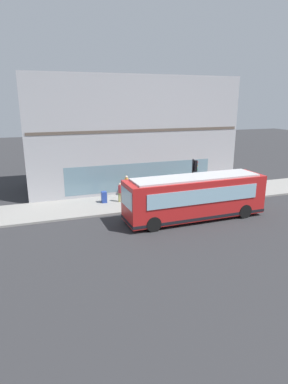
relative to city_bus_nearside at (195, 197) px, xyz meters
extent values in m
plane|color=#2D2D30|center=(-0.02, 1.52, -1.55)|extent=(120.00, 120.00, 0.00)
cube|color=gray|center=(4.87, 1.52, -1.48)|extent=(4.58, 40.00, 0.15)
cube|color=#A8A8AD|center=(10.88, 1.52, 3.53)|extent=(7.44, 19.00, 10.17)
cube|color=brown|center=(7.31, 1.52, 4.04)|extent=(0.36, 18.62, 0.24)
cube|color=slate|center=(7.21, 1.52, 0.05)|extent=(0.12, 13.30, 2.40)
cube|color=red|center=(0.00, -0.02, 0.05)|extent=(2.73, 10.06, 2.70)
cube|color=silver|center=(0.00, -0.02, 1.46)|extent=(2.33, 9.05, 0.12)
cube|color=#8CB2C6|center=(-0.12, 4.96, 0.50)|extent=(2.20, 0.13, 1.20)
cube|color=#8CB2C6|center=(1.27, 0.01, 0.45)|extent=(0.25, 8.20, 1.00)
cube|color=#8CB2C6|center=(-1.27, -0.04, 0.45)|extent=(0.25, 8.20, 1.00)
cube|color=black|center=(0.00, -0.02, -1.12)|extent=(2.77, 10.10, 0.20)
cylinder|color=black|center=(1.07, 3.61, -1.05)|extent=(0.32, 1.01, 1.00)
cylinder|color=black|center=(-1.23, 3.56, -1.05)|extent=(0.32, 1.01, 1.00)
cylinder|color=black|center=(1.23, -3.39, -1.05)|extent=(0.32, 1.01, 1.00)
cylinder|color=black|center=(-1.07, -3.44, -1.05)|extent=(0.32, 1.01, 1.00)
cylinder|color=black|center=(3.04, -1.38, 0.35)|extent=(0.14, 0.14, 3.52)
cube|color=black|center=(3.04, -1.57, 1.56)|extent=(0.32, 0.24, 0.90)
sphere|color=red|center=(3.04, -1.70, 1.84)|extent=(0.20, 0.20, 0.20)
sphere|color=yellow|center=(3.04, -1.70, 1.56)|extent=(0.20, 0.20, 0.20)
sphere|color=green|center=(3.04, -1.70, 1.28)|extent=(0.20, 0.20, 0.20)
cylinder|color=yellow|center=(5.93, -1.11, -1.13)|extent=(0.24, 0.24, 0.55)
sphere|color=yellow|center=(5.93, -1.11, -0.77)|extent=(0.22, 0.22, 0.22)
cylinder|color=yellow|center=(5.93, -1.28, -1.08)|extent=(0.10, 0.12, 0.10)
cylinder|color=yellow|center=(6.10, -1.11, -1.08)|extent=(0.12, 0.10, 0.10)
cylinder|color=#3359A5|center=(6.65, 3.01, -0.97)|extent=(0.14, 0.14, 0.86)
cylinder|color=#3359A5|center=(6.47, 3.06, -0.97)|extent=(0.14, 0.14, 0.86)
cylinder|color=gold|center=(6.56, 3.04, -0.20)|extent=(0.32, 0.32, 0.68)
sphere|color=beige|center=(6.56, 3.04, 0.25)|extent=(0.23, 0.23, 0.23)
cylinder|color=#99994C|center=(5.08, 3.92, -1.02)|extent=(0.14, 0.14, 0.76)
cylinder|color=#99994C|center=(5.07, 4.10, -1.02)|extent=(0.14, 0.14, 0.76)
cylinder|color=#B23338|center=(5.07, 4.01, -0.34)|extent=(0.32, 0.32, 0.60)
sphere|color=beige|center=(5.07, 4.01, 0.06)|extent=(0.21, 0.21, 0.21)
cube|color=#263F99|center=(5.31, 5.30, -0.95)|extent=(0.44, 0.40, 0.90)
cube|color=#8CB2C6|center=(5.31, 5.09, -0.77)|extent=(0.35, 0.03, 0.30)
camera|label=1|loc=(-19.14, 10.48, 6.53)|focal=30.22mm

